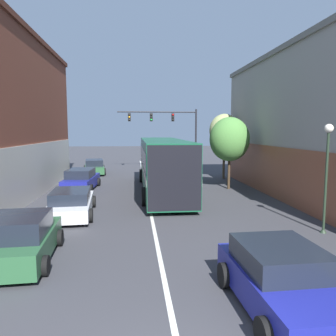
# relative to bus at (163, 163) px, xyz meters

# --- Properties ---
(lane_center_line) EXTENTS (0.14, 45.13, 0.01)m
(lane_center_line) POSITION_rel_bus_xyz_m (-1.06, -0.83, -1.90)
(lane_center_line) COLOR silver
(lane_center_line) RESTS_ON ground_plane
(building_right_storefront) EXTENTS (6.59, 19.58, 8.69)m
(building_right_storefront) POSITION_rel_bus_xyz_m (9.57, -3.10, 2.55)
(building_right_storefront) COLOR #9E998E
(building_right_storefront) RESTS_ON ground_plane
(bus) EXTENTS (2.92, 12.95, 3.38)m
(bus) POSITION_rel_bus_xyz_m (0.00, 0.00, 0.00)
(bus) COLOR #145133
(bus) RESTS_ON ground_plane
(hatchback_foreground) EXTENTS (2.21, 4.01, 1.41)m
(hatchback_foreground) POSITION_rel_bus_xyz_m (1.41, -14.42, -1.23)
(hatchback_foreground) COLOR navy
(hatchback_foreground) RESTS_ON ground_plane
(parked_car_left_near) EXTENTS (2.37, 4.75, 1.33)m
(parked_car_left_near) POSITION_rel_bus_xyz_m (-5.51, 9.43, -1.27)
(parked_car_left_near) COLOR #285633
(parked_car_left_near) RESTS_ON ground_plane
(parked_car_left_mid) EXTENTS (2.33, 4.73, 1.23)m
(parked_car_left_mid) POSITION_rel_bus_xyz_m (-4.79, -5.62, -1.31)
(parked_car_left_mid) COLOR silver
(parked_car_left_mid) RESTS_ON ground_plane
(parked_car_left_far) EXTENTS (2.21, 3.95, 1.46)m
(parked_car_left_far) POSITION_rel_bus_xyz_m (-5.28, -11.05, -1.22)
(parked_car_left_far) COLOR #285633
(parked_car_left_far) RESTS_ON ground_plane
(parked_car_left_distant) EXTENTS (2.21, 4.59, 1.42)m
(parked_car_left_distant) POSITION_rel_bus_xyz_m (-5.39, 1.17, -1.23)
(parked_car_left_distant) COLOR navy
(parked_car_left_distant) RESTS_ON ground_plane
(traffic_signal_gantry) EXTENTS (7.94, 0.36, 6.09)m
(traffic_signal_gantry) POSITION_rel_bus_xyz_m (1.71, 11.72, 2.64)
(traffic_signal_gantry) COLOR black
(traffic_signal_gantry) RESTS_ON ground_plane
(street_lamp) EXTENTS (0.34, 0.34, 4.22)m
(street_lamp) POSITION_rel_bus_xyz_m (5.49, -9.32, 0.66)
(street_lamp) COLOR #233323
(street_lamp) RESTS_ON ground_plane
(street_tree_near) EXTENTS (2.70, 2.43, 4.87)m
(street_tree_near) POSITION_rel_bus_xyz_m (4.56, 0.49, 1.48)
(street_tree_near) COLOR #3D2D1E
(street_tree_near) RESTS_ON ground_plane
(street_tree_far) EXTENTS (2.45, 2.21, 5.32)m
(street_tree_far) POSITION_rel_bus_xyz_m (5.53, 5.28, 2.05)
(street_tree_far) COLOR brown
(street_tree_far) RESTS_ON ground_plane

